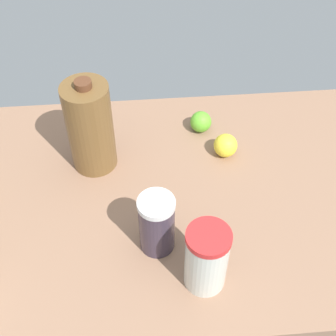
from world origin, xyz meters
TOP-DOWN VIEW (x-y plane):
  - countertop at (0.00, 0.00)cm, footprint 120.00×76.00cm
  - chocolate_milk_jug at (18.40, -13.03)cm, footprint 11.61×11.61cm
  - tumbler_cup at (-5.88, 24.29)cm, footprint 9.22×9.22cm
  - shaker_bottle at (3.67, 14.43)cm, footprint 8.14×8.14cm
  - lemon_loose at (-16.58, -13.06)cm, footprint 6.38×6.38cm
  - lime_far_back at (-11.24, -23.19)cm, footprint 6.01×6.01cm

SIDE VIEW (x-z plane):
  - countertop at x=0.00cm, z-range 0.00..3.00cm
  - lime_far_back at x=-11.24cm, z-range 3.00..9.01cm
  - lemon_loose at x=-16.58cm, z-range 3.00..9.38cm
  - shaker_bottle at x=3.67cm, z-range 3.04..18.76cm
  - tumbler_cup at x=-5.88cm, z-range 3.04..19.97cm
  - chocolate_milk_jug at x=18.40cm, z-range 2.22..28.94cm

